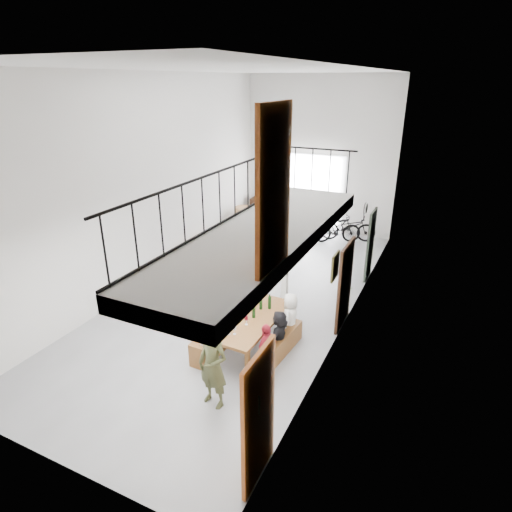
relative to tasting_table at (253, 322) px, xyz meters
The scene contains 24 objects.
floor 2.66m from the tasting_table, 120.84° to the left, with size 12.00×12.00×0.00m, color gray.
room_walls 3.83m from the tasting_table, 120.84° to the left, with size 12.00×12.00×12.00m.
gateway_portal 8.35m from the tasting_table, 101.88° to the left, with size 2.80×0.08×2.80m, color white.
right_wall_decor 1.76m from the tasting_table, 13.46° to the left, with size 0.07×8.28×5.07m.
balcony 2.53m from the tasting_table, 54.34° to the right, with size 1.52×5.62×4.00m.
tasting_table is the anchor object (origin of this frame).
bench_inner 0.84m from the tasting_table, behind, with size 0.35×2.19×0.50m, color brown.
bench_wall 0.73m from the tasting_table, ahead, with size 0.25×1.94×0.45m, color brown.
tableware 0.23m from the tasting_table, 163.70° to the left, with size 0.40×1.31×0.35m.
side_bench 5.53m from the tasting_table, 133.82° to the left, with size 0.40×1.84×0.52m, color brown.
oak_barrel 7.40m from the tasting_table, 118.42° to the left, with size 0.69×0.69×1.02m.
serving_counter 8.33m from the tasting_table, 109.57° to the left, with size 2.00×0.56×1.06m, color #371D0E.
counter_bottles 8.35m from the tasting_table, 109.56° to the left, with size 1.75×0.22×0.28m.
guest_left_a 1.00m from the tasting_table, 135.83° to the right, with size 0.53×0.34×1.08m, color silver.
guest_left_b 0.78m from the tasting_table, 166.96° to the right, with size 0.44×0.29×1.20m, color #227171.
guest_left_c 0.83m from the tasting_table, 150.88° to the left, with size 0.65×0.51×1.34m, color silver.
guest_left_d 1.26m from the tasting_table, 129.27° to the left, with size 0.70×0.40×1.09m, color #227171.
guest_right_a 0.79m from the tasting_table, 44.97° to the right, with size 0.64×0.27×1.10m, color maroon.
guest_right_b 0.58m from the tasting_table, ahead, with size 0.97×0.31×1.04m, color black.
guest_right_c 0.89m from the tasting_table, 51.60° to the left, with size 0.56×0.36×1.14m, color silver.
host_standing 1.69m from the tasting_table, 87.94° to the right, with size 0.58×0.38×1.60m, color #444929.
potted_plant 3.37m from the tasting_table, 70.03° to the left, with size 0.37×0.32×0.41m, color #17451B.
bicycle_near 7.48m from the tasting_table, 89.26° to the left, with size 0.67×1.91×1.00m, color black.
bicycle_far 7.14m from the tasting_table, 91.65° to the left, with size 0.47×1.67×1.00m, color black.
Camera 1 is at (4.60, -8.98, 5.28)m, focal length 30.00 mm.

